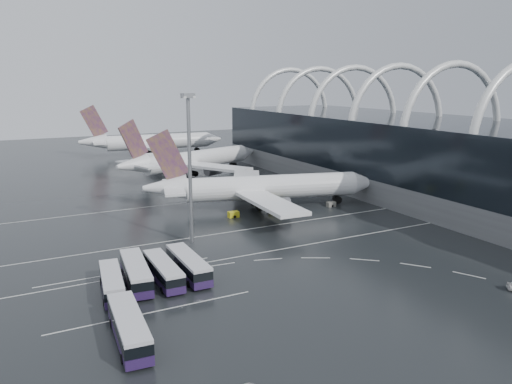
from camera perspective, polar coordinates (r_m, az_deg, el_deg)
name	(u,v)px	position (r m, az deg, el deg)	size (l,w,h in m)	color
ground	(258,249)	(91.78, 0.24, -6.55)	(420.00, 420.00, 0.00)	black
terminal	(427,154)	(141.66, 18.96, 4.13)	(42.00, 160.00, 34.90)	slate
lane_marking_near	(263,252)	(90.11, 0.83, -6.91)	(120.00, 0.25, 0.01)	silver
lane_marking_mid	(231,232)	(102.03, -2.90, -4.57)	(120.00, 0.25, 0.01)	silver
lane_marking_far	(185,203)	(127.14, -8.16, -1.21)	(120.00, 0.25, 0.01)	silver
bus_bay_line_south	(155,312)	(69.77, -11.52, -13.25)	(28.00, 0.25, 0.01)	silver
bus_bay_line_north	(126,272)	(84.07, -14.59, -8.81)	(28.00, 0.25, 0.01)	silver
airliner_main	(261,188)	(119.83, 0.53, 0.46)	(56.76, 49.08, 19.47)	white
airliner_gate_b	(191,161)	(162.66, -7.48, 3.58)	(54.22, 48.16, 19.28)	white
airliner_gate_c	(151,142)	(210.67, -11.93, 5.58)	(58.62, 53.84, 20.87)	white
bus_row_near_a	(112,282)	(76.05, -16.17, -9.89)	(4.38, 12.67, 3.06)	#241440
bus_row_near_b	(136,272)	(78.29, -13.57, -8.91)	(4.64, 14.21, 3.43)	#241440
bus_row_near_c	(163,271)	(78.42, -10.55, -8.82)	(3.30, 13.11, 3.22)	#241440
bus_row_near_d	(188,265)	(79.96, -7.74, -8.23)	(3.37, 13.62, 3.35)	#241440
bus_row_far_a	(129,327)	(62.48, -14.33, -14.72)	(4.11, 14.05, 3.41)	#241440
floodlight_mast	(189,151)	(92.57, -7.63, 4.70)	(2.14, 2.14, 27.92)	gray
gse_cart_belly_a	(274,209)	(117.07, 2.11, -1.96)	(2.40, 1.42, 1.31)	gold
gse_cart_belly_b	(279,201)	(125.30, 2.62, -1.02)	(2.15, 1.27, 1.17)	slate
gse_cart_belly_c	(233,214)	(112.50, -2.59, -2.57)	(2.42, 1.43, 1.32)	gold
gse_cart_belly_d	(331,204)	(123.22, 8.57, -1.39)	(2.14, 1.26, 1.17)	slate
gse_cart_belly_e	(263,202)	(123.78, 0.86, -1.18)	(2.17, 1.28, 1.18)	gold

